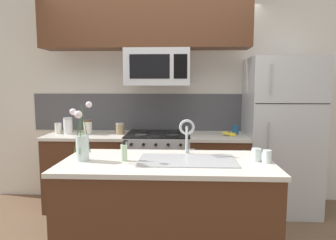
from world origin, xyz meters
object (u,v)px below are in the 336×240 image
storage_jar_medium (68,126)px  storage_jar_short (88,127)px  stove_range (158,171)px  banana_bunch (230,134)px  drinking_glass (256,155)px  microwave (158,68)px  storage_jar_tall (58,128)px  dish_soap_bottle (124,152)px  refrigerator (280,135)px  sink_faucet (187,132)px  flower_vase (82,144)px  storage_jar_squat (120,129)px  coffee_tin (235,130)px  spare_glass (267,156)px

storage_jar_medium → storage_jar_short: 0.25m
stove_range → storage_jar_short: size_ratio=5.43×
banana_bunch → storage_jar_medium: bearing=178.4°
storage_jar_medium → drinking_glass: size_ratio=1.94×
microwave → storage_jar_tall: bearing=178.5°
storage_jar_tall → drinking_glass: (2.10, -1.25, -0.01)m
storage_jar_tall → dish_soap_bottle: (1.07, -1.29, 0.00)m
dish_soap_bottle → refrigerator: bearing=38.6°
sink_faucet → refrigerator: bearing=43.4°
dish_soap_bottle → drinking_glass: 1.04m
storage_jar_tall → banana_bunch: storage_jar_tall is taller
banana_bunch → drinking_glass: (0.02, -1.18, 0.03)m
dish_soap_bottle → flower_vase: (-0.33, -0.01, 0.06)m
microwave → sink_faucet: bearing=-72.1°
refrigerator → storage_jar_short: size_ratio=10.61×
storage_jar_tall → storage_jar_squat: bearing=-0.6°
stove_range → microwave: 1.25m
stove_range → coffee_tin: coffee_tin is taller
storage_jar_tall → banana_bunch: (2.08, -0.07, -0.04)m
storage_jar_squat → drinking_glass: size_ratio=1.35×
flower_vase → sink_faucet: bearing=16.6°
banana_bunch → dish_soap_bottle: dish_soap_bottle is taller
microwave → sink_faucet: 1.23m
coffee_tin → drinking_glass: coffee_tin is taller
storage_jar_squat → banana_bunch: 1.31m
storage_jar_squat → spare_glass: storage_jar_squat is taller
storage_jar_short → flower_vase: bearing=-74.1°
storage_jar_short → flower_vase: flower_vase is taller
storage_jar_short → flower_vase: size_ratio=0.37×
stove_range → refrigerator: refrigerator is taller
refrigerator → storage_jar_squat: 1.92m
storage_jar_squat → banana_bunch: storage_jar_squat is taller
spare_glass → flower_vase: bearing=-179.8°
banana_bunch → coffee_tin: (0.08, 0.11, 0.03)m
storage_jar_squat → storage_jar_tall: bearing=179.4°
sink_faucet → stove_range: bearing=107.6°
storage_jar_squat → drinking_glass: bearing=-43.0°
microwave → storage_jar_short: microwave is taller
microwave → sink_faucet: size_ratio=2.43×
sink_faucet → dish_soap_bottle: 0.56m
storage_jar_short → storage_jar_squat: 0.39m
storage_jar_short → sink_faucet: bearing=-41.0°
coffee_tin → drinking_glass: bearing=-92.7°
flower_vase → drinking_glass: bearing=2.0°
stove_range → refrigerator: 1.52m
stove_range → flower_vase: flower_vase is taller
microwave → coffee_tin: size_ratio=6.77×
storage_jar_medium → sink_faucet: (1.43, -1.04, 0.10)m
storage_jar_squat → storage_jar_short: bearing=-177.6°
dish_soap_bottle → microwave: bearing=82.5°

